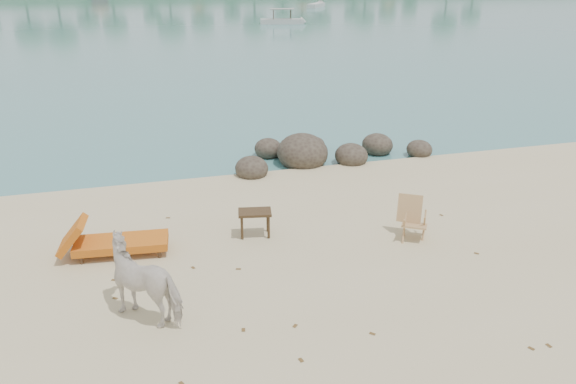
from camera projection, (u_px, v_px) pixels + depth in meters
name	position (u px, v px, depth m)	size (l,w,h in m)	color
water	(137.00, 3.00, 90.66)	(400.00, 400.00, 0.00)	#3D7A78
boulders	(318.00, 154.00, 16.84)	(6.25, 2.74, 1.13)	#332922
cow	(148.00, 280.00, 9.18)	(0.72, 1.58, 1.33)	white
side_table	(255.00, 225.00, 12.04)	(0.70, 0.45, 0.56)	#322214
lounge_chair	(121.00, 239.00, 11.26)	(2.29, 0.80, 0.69)	#C76D17
deck_chair	(415.00, 221.00, 11.85)	(0.56, 0.62, 0.88)	tan
boat_mid	(282.00, 11.00, 57.14)	(4.97, 1.12, 2.43)	#B4B4B0
boat_far	(316.00, 5.00, 80.69)	(5.68, 1.28, 0.66)	beige
dead_leaves	(272.00, 300.00, 9.82)	(8.31, 7.04, 0.00)	brown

